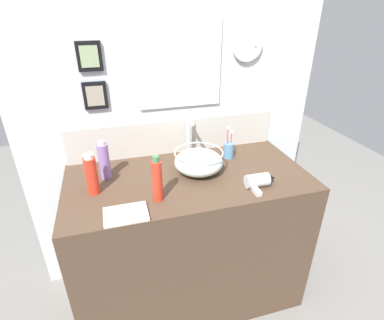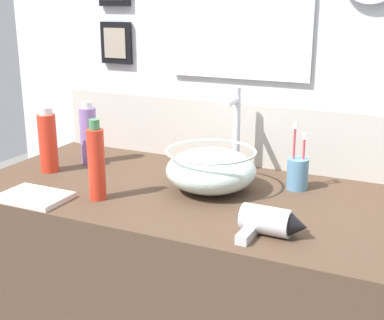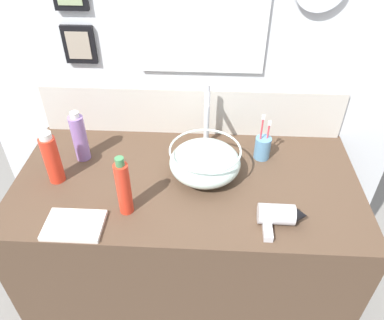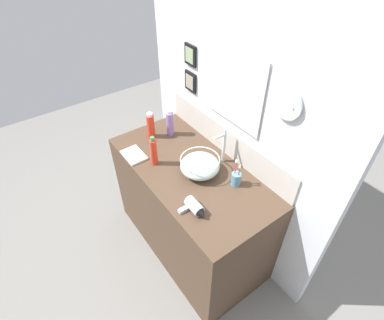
% 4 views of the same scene
% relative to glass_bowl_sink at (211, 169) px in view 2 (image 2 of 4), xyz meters
% --- Properties ---
extents(vanity_counter, '(1.35, 0.67, 0.90)m').
position_rel_glass_bowl_sink_xyz_m(vanity_counter, '(-0.07, -0.03, -0.52)').
color(vanity_counter, '#4C3828').
rests_on(vanity_counter, ground).
extents(back_panel, '(1.87, 0.10, 2.38)m').
position_rel_glass_bowl_sink_xyz_m(back_panel, '(-0.07, 0.33, 0.22)').
color(back_panel, silver).
rests_on(back_panel, ground).
extents(glass_bowl_sink, '(0.28, 0.28, 0.13)m').
position_rel_glass_bowl_sink_xyz_m(glass_bowl_sink, '(0.00, 0.00, 0.00)').
color(glass_bowl_sink, silver).
rests_on(glass_bowl_sink, vanity_counter).
extents(faucet, '(0.02, 0.11, 0.29)m').
position_rel_glass_bowl_sink_xyz_m(faucet, '(-0.00, 0.20, 0.09)').
color(faucet, silver).
rests_on(faucet, vanity_counter).
extents(hair_drier, '(0.17, 0.13, 0.07)m').
position_rel_glass_bowl_sink_xyz_m(hair_drier, '(0.26, -0.24, -0.03)').
color(hair_drier, silver).
rests_on(hair_drier, vanity_counter).
extents(toothbrush_cup, '(0.07, 0.07, 0.21)m').
position_rel_glass_bowl_sink_xyz_m(toothbrush_cup, '(0.23, 0.13, -0.02)').
color(toothbrush_cup, '#598CB2').
rests_on(toothbrush_cup, vanity_counter).
extents(lotion_bottle, '(0.06, 0.06, 0.22)m').
position_rel_glass_bowl_sink_xyz_m(lotion_bottle, '(-0.51, 0.08, 0.04)').
color(lotion_bottle, '#8C6BB2').
rests_on(lotion_bottle, vanity_counter).
extents(shampoo_bottle, '(0.05, 0.05, 0.24)m').
position_rel_glass_bowl_sink_xyz_m(shampoo_bottle, '(-0.27, -0.21, 0.04)').
color(shampoo_bottle, red).
rests_on(shampoo_bottle, vanity_counter).
extents(soap_dispenser, '(0.06, 0.06, 0.22)m').
position_rel_glass_bowl_sink_xyz_m(soap_dispenser, '(-0.57, -0.06, 0.04)').
color(soap_dispenser, red).
rests_on(soap_dispenser, vanity_counter).
extents(hand_towel, '(0.20, 0.14, 0.02)m').
position_rel_glass_bowl_sink_xyz_m(hand_towel, '(-0.44, -0.29, -0.06)').
color(hand_towel, silver).
rests_on(hand_towel, vanity_counter).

